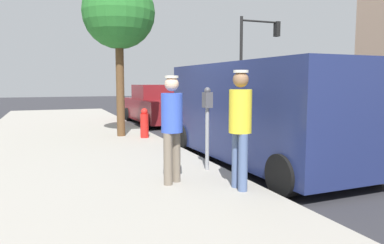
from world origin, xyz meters
The scene contains 10 objects.
ground_plane centered at (0.00, 0.00, 0.00)m, with size 80.00×80.00×0.00m, color #2D2D33.
sidewalk_slab centered at (3.50, 0.00, 0.07)m, with size 5.00×32.00×0.15m, color #9E998E.
parking_meter_near centered at (1.35, 0.90, 1.18)m, with size 0.14×0.18×1.52m.
pedestrian_in_blue centered at (2.24, 1.54, 1.13)m, with size 0.34×0.34×1.71m.
pedestrian_in_yellow centered at (1.40, 2.22, 1.18)m, with size 0.34×0.36×1.79m.
parked_van centered at (-0.15, 0.34, 1.15)m, with size 2.26×5.26×2.15m.
parked_sedan_behind centered at (-0.27, -8.10, 0.75)m, with size 2.04×4.44×1.65m.
traffic_light_corner centered at (-6.46, -10.51, 3.52)m, with size 2.48×0.42×5.20m.
street_tree centered at (2.02, -4.01, 3.75)m, with size 2.11×2.11×4.69m.
fire_hydrant centered at (1.45, -3.40, 0.57)m, with size 0.24×0.24×0.86m.
Camera 1 is at (4.06, 7.04, 1.76)m, focal length 34.59 mm.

